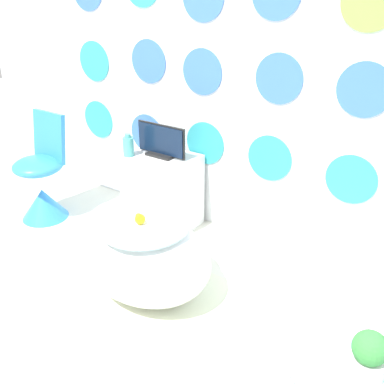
{
  "coord_description": "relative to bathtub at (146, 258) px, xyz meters",
  "views": [
    {
      "loc": [
        1.67,
        -0.88,
        1.74
      ],
      "look_at": [
        0.5,
        0.82,
        0.74
      ],
      "focal_mm": 42.0,
      "sensor_mm": 36.0,
      "label": 1
    }
  ],
  "objects": [
    {
      "name": "chair",
      "position": [
        -1.27,
        0.28,
        0.03
      ],
      "size": [
        0.37,
        0.37,
        0.82
      ],
      "color": "#338CE0",
      "rests_on": "ground_plane"
    },
    {
      "name": "tv",
      "position": [
        -0.43,
        0.72,
        0.41
      ],
      "size": [
        0.4,
        0.12,
        0.23
      ],
      "color": "black",
      "rests_on": "tv_cabinet"
    },
    {
      "name": "wall_back_dotted",
      "position": [
        -0.21,
        0.96,
        1.05
      ],
      "size": [
        4.68,
        0.05,
        2.6
      ],
      "color": "white",
      "rests_on": "ground_plane"
    },
    {
      "name": "ground_plane",
      "position": [
        -0.21,
        -0.78,
        -0.24
      ],
      "size": [
        12.0,
        12.0,
        0.0
      ],
      "primitive_type": "plane",
      "color": "silver"
    },
    {
      "name": "rubber_duck",
      "position": [
        -0.0,
        -0.03,
        0.27
      ],
      "size": [
        0.06,
        0.07,
        0.07
      ],
      "color": "yellow",
      "rests_on": "bathtub"
    },
    {
      "name": "bathtub",
      "position": [
        0.0,
        0.0,
        0.0
      ],
      "size": [
        0.81,
        0.63,
        0.49
      ],
      "color": "white",
      "rests_on": "ground_plane"
    },
    {
      "name": "vase",
      "position": [
        -0.63,
        0.59,
        0.39
      ],
      "size": [
        0.08,
        0.08,
        0.16
      ],
      "color": "#51B2AD",
      "rests_on": "tv_cabinet"
    },
    {
      "name": "potted_plant_left",
      "position": [
        1.32,
        -0.36,
        0.31
      ],
      "size": [
        0.13,
        0.13,
        0.19
      ],
      "color": "white",
      "rests_on": "side_table"
    },
    {
      "name": "rug",
      "position": [
        0.04,
        -0.09,
        -0.24
      ],
      "size": [
        1.24,
        0.93,
        0.01
      ],
      "color": "silver",
      "rests_on": "ground_plane"
    },
    {
      "name": "tv_cabinet",
      "position": [
        -0.43,
        0.72,
        0.03
      ],
      "size": [
        0.5,
        0.38,
        0.56
      ],
      "color": "silver",
      "rests_on": "ground_plane"
    }
  ]
}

